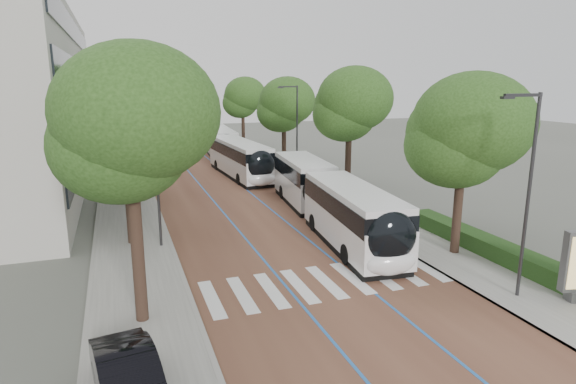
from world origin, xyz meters
The scene contains 21 objects.
ground centered at (0.00, 0.00, 0.00)m, with size 160.00×160.00×0.00m, color #51544C.
road centered at (0.00, 40.00, 0.01)m, with size 11.00×140.00×0.02m, color brown.
sidewalk_left centered at (-7.50, 40.00, 0.06)m, with size 4.00×140.00×0.12m, color gray.
sidewalk_right centered at (7.50, 40.00, 0.06)m, with size 4.00×140.00×0.12m, color gray.
kerb_left centered at (-5.60, 40.00, 0.06)m, with size 0.20×140.00×0.14m, color gray.
kerb_right centered at (5.60, 40.00, 0.06)m, with size 0.20×140.00×0.14m, color gray.
zebra_crossing centered at (0.20, 1.00, 0.03)m, with size 10.55×3.60×0.01m.
lane_line_left centered at (-1.60, 40.00, 0.02)m, with size 0.12×126.00×0.01m, color #2260AE.
lane_line_right centered at (1.60, 40.00, 0.02)m, with size 0.12×126.00×0.01m, color #2260AE.
hedge centered at (9.10, 0.00, 0.52)m, with size 1.20×14.00×0.80m, color #1B3B14.
streetlight_near centered at (6.62, -3.00, 4.82)m, with size 1.82×0.20×8.00m.
streetlight_far centered at (6.62, 22.00, 4.82)m, with size 1.82×0.20×8.00m.
lamp_post_left centered at (-6.10, 8.00, 4.12)m, with size 0.14×0.14×8.00m, color #2E2E30.
trees_left centered at (-7.50, 27.10, 6.93)m, with size 6.33×60.88×9.90m.
trees_right centered at (7.70, 20.98, 6.18)m, with size 5.68×47.48×8.96m.
lead_bus centered at (3.73, 8.54, 1.63)m, with size 4.39×18.55×3.20m.
bus_queued_0 centered at (2.50, 24.87, 1.62)m, with size 3.14×12.51×3.20m.
bus_queued_1 centered at (3.27, 37.54, 1.62)m, with size 3.33×12.54×3.20m.
bus_queued_2 centered at (2.76, 51.18, 1.62)m, with size 2.70×12.43×3.20m.
bus_queued_3 centered at (2.60, 64.55, 1.62)m, with size 3.11×12.50×3.20m.
parked_car centered at (-8.07, -4.81, 0.85)m, with size 1.54×4.42×1.46m, color black.
Camera 1 is at (-7.91, -16.72, 8.54)m, focal length 30.00 mm.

